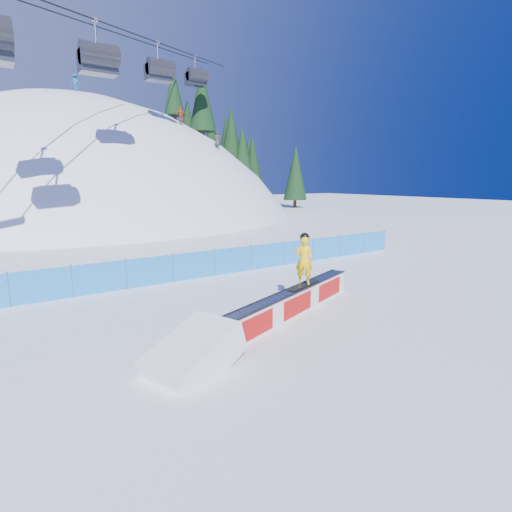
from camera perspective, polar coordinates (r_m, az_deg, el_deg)
ground at (r=15.30m, az=5.58°, el=-5.61°), size 160.00×160.00×0.00m
snow_hill at (r=58.47m, az=-22.98°, el=-12.43°), size 64.00×64.00×64.00m
treeline at (r=60.99m, az=-4.12°, el=17.11°), size 19.58×12.42×21.44m
safety_fence at (r=18.71m, az=-3.27°, el=-0.61°), size 22.05×0.05×1.30m
chairlift at (r=43.08m, az=-15.44°, el=27.52°), size 40.80×41.70×22.00m
rail_box at (r=12.96m, az=5.13°, el=-6.73°), size 6.89×2.90×0.86m
snow_ramp at (r=9.81m, az=-8.85°, el=-15.51°), size 2.64×2.12×1.43m
snowboarder at (r=13.27m, az=6.88°, el=-0.52°), size 1.70×0.86×1.77m
distant_skiers at (r=44.35m, az=-19.75°, el=19.64°), size 20.78×9.36×7.23m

